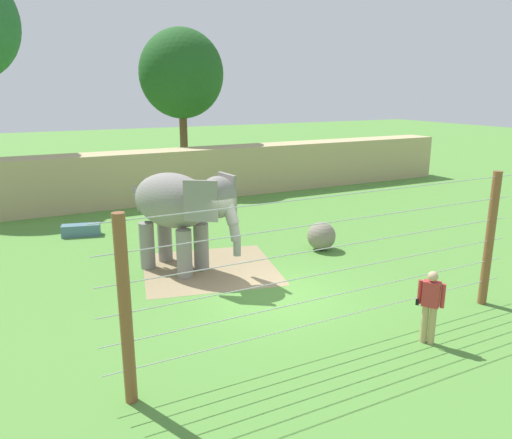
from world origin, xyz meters
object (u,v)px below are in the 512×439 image
elephant (180,206)px  enrichment_ball (321,236)px  feed_trough (81,230)px  zookeeper (430,304)px

elephant → enrichment_ball: size_ratio=3.81×
enrichment_ball → feed_trough: size_ratio=0.66×
elephant → zookeeper: 7.61m
elephant → feed_trough: bearing=112.8°
zookeeper → feed_trough: (-5.55, 12.08, -0.71)m
enrichment_ball → feed_trough: bearing=142.1°
enrichment_ball → feed_trough: enrichment_ball is taller
enrichment_ball → elephant: bearing=176.9°
elephant → feed_trough: size_ratio=2.53×
feed_trough → zookeeper: bearing=-65.3°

